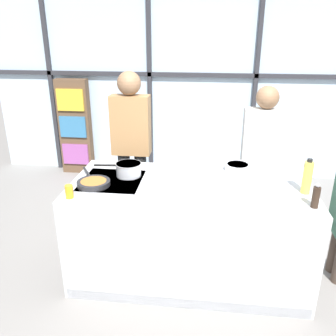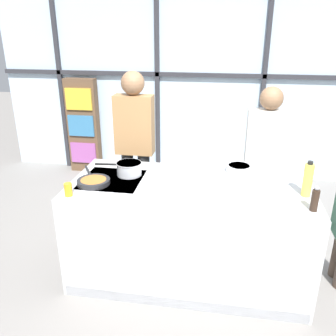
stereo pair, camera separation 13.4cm
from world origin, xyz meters
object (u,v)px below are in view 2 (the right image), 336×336
at_px(frying_pan, 93,181).
at_px(oil_bottle, 308,180).
at_px(white_plate, 244,180).
at_px(spectator_far_left, 135,141).
at_px(mixing_bowl, 239,168).
at_px(pepper_grinder, 315,200).
at_px(spectator_center_left, 266,155).
at_px(juice_glass_near, 68,190).
at_px(saucepan, 129,168).

distance_m(frying_pan, oil_bottle, 1.77).
xyz_separation_m(white_plate, oil_bottle, (0.48, -0.23, 0.13)).
bearing_deg(white_plate, spectator_far_left, 150.04).
bearing_deg(mixing_bowl, pepper_grinder, -51.50).
relative_size(spectator_center_left, frying_pan, 3.61).
bearing_deg(spectator_far_left, juice_glass_near, 78.94).
bearing_deg(white_plate, saucepan, -177.67).
bearing_deg(spectator_far_left, frying_pan, 82.52).
xyz_separation_m(frying_pan, oil_bottle, (1.76, 0.06, 0.12)).
bearing_deg(oil_bottle, saucepan, 172.94).
bearing_deg(mixing_bowl, juice_glass_near, -151.66).
bearing_deg(frying_pan, spectator_far_left, 82.52).
relative_size(frying_pan, pepper_grinder, 2.31).
bearing_deg(white_plate, pepper_grinder, -44.30).
xyz_separation_m(saucepan, mixing_bowl, (0.99, 0.23, -0.03)).
height_order(spectator_center_left, juice_glass_near, spectator_center_left).
bearing_deg(mixing_bowl, oil_bottle, -38.69).
xyz_separation_m(spectator_far_left, pepper_grinder, (1.65, -1.14, -0.01)).
height_order(spectator_center_left, white_plate, spectator_center_left).
relative_size(mixing_bowl, oil_bottle, 0.81).
relative_size(mixing_bowl, pepper_grinder, 1.20).
height_order(oil_bottle, juice_glass_near, oil_bottle).
height_order(spectator_center_left, oil_bottle, spectator_center_left).
distance_m(white_plate, juice_glass_near, 1.49).
distance_m(saucepan, oil_bottle, 1.52).
distance_m(spectator_center_left, oil_bottle, 0.93).
relative_size(frying_pan, juice_glass_near, 4.28).
bearing_deg(pepper_grinder, mixing_bowl, 128.50).
height_order(spectator_center_left, saucepan, spectator_center_left).
bearing_deg(oil_bottle, frying_pan, -178.17).
xyz_separation_m(spectator_center_left, saucepan, (-1.27, -0.71, 0.05)).
xyz_separation_m(saucepan, juice_glass_near, (-0.36, -0.50, -0.01)).
distance_m(saucepan, mixing_bowl, 1.02).
bearing_deg(spectator_center_left, mixing_bowl, 59.41).
bearing_deg(pepper_grinder, spectator_far_left, 145.19).
bearing_deg(spectator_far_left, spectator_center_left, -180.00).
xyz_separation_m(frying_pan, mixing_bowl, (1.24, 0.47, 0.01)).
relative_size(spectator_center_left, pepper_grinder, 8.33).
distance_m(frying_pan, juice_glass_near, 0.28).
distance_m(frying_pan, saucepan, 0.35).
bearing_deg(spectator_far_left, oil_bottle, 151.32).
bearing_deg(spectator_center_left, white_plate, 69.88).
relative_size(saucepan, pepper_grinder, 2.17).
relative_size(pepper_grinder, juice_glass_near, 1.85).
height_order(frying_pan, pepper_grinder, pepper_grinder).
height_order(spectator_far_left, juice_glass_near, spectator_far_left).
xyz_separation_m(spectator_center_left, white_plate, (-0.24, -0.67, -0.01)).
distance_m(frying_pan, mixing_bowl, 1.33).
height_order(spectator_center_left, mixing_bowl, spectator_center_left).
bearing_deg(spectator_center_left, saucepan, 29.06).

